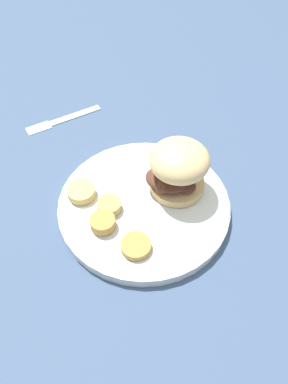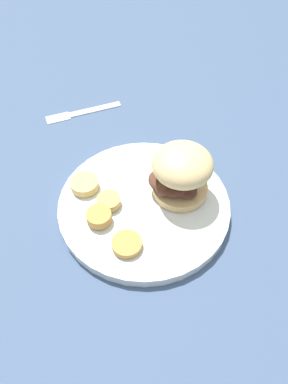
# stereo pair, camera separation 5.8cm
# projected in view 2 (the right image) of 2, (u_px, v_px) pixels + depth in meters

# --- Properties ---
(ground_plane) EXTENTS (4.00, 4.00, 0.00)m
(ground_plane) POSITION_uv_depth(u_px,v_px,m) (144.00, 209.00, 0.62)
(ground_plane) COLOR #3D5170
(dinner_plate) EXTENTS (0.28, 0.28, 0.02)m
(dinner_plate) POSITION_uv_depth(u_px,v_px,m) (144.00, 205.00, 0.61)
(dinner_plate) COLOR silver
(dinner_plate) RESTS_ON ground_plane
(sandwich) EXTENTS (0.09, 0.10, 0.09)m
(sandwich) POSITION_uv_depth(u_px,v_px,m) (180.00, 172.00, 0.58)
(sandwich) COLOR tan
(sandwich) RESTS_ON dinner_plate
(potato_round_0) EXTENTS (0.04, 0.04, 0.02)m
(potato_round_0) POSITION_uv_depth(u_px,v_px,m) (99.00, 217.00, 0.57)
(potato_round_0) COLOR #BC8942
(potato_round_0) RESTS_ON dinner_plate
(potato_round_1) EXTENTS (0.05, 0.05, 0.01)m
(potato_round_1) POSITION_uv_depth(u_px,v_px,m) (127.00, 244.00, 0.55)
(potato_round_1) COLOR #BC8942
(potato_round_1) RESTS_ON dinner_plate
(potato_round_2) EXTENTS (0.04, 0.04, 0.01)m
(potato_round_2) POSITION_uv_depth(u_px,v_px,m) (109.00, 201.00, 0.59)
(potato_round_2) COLOR tan
(potato_round_2) RESTS_ON dinner_plate
(potato_round_3) EXTENTS (0.05, 0.05, 0.01)m
(potato_round_3) POSITION_uv_depth(u_px,v_px,m) (85.00, 184.00, 0.62)
(potato_round_3) COLOR #DBB766
(potato_round_3) RESTS_ON dinner_plate
(fork) EXTENTS (0.14, 0.11, 0.00)m
(fork) POSITION_uv_depth(u_px,v_px,m) (83.00, 112.00, 0.77)
(fork) COLOR silver
(fork) RESTS_ON ground_plane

